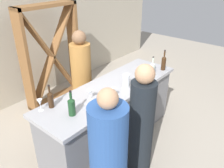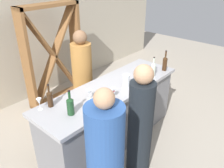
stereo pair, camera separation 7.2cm
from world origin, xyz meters
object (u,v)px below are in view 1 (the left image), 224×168
object	(u,v)px
wine_rack	(52,56)
wine_glass_near_left	(113,91)
wine_bottle_second_right_amber_brown	(164,62)
person_right_guest	(82,82)
person_left_guest	(141,124)
person_center_guest	(108,163)
wine_bottle_second_left_olive_green	(72,106)
wine_bottle_center_clear_pale	(152,68)
water_pitcher	(126,81)
wine_bottle_leftmost_amber_brown	(50,99)
wine_glass_near_center	(90,93)
wine_glass_near_right	(40,103)

from	to	relation	value
wine_rack	wine_glass_near_left	world-z (taller)	wine_rack
wine_bottle_second_right_amber_brown	person_right_guest	distance (m)	1.37
person_left_guest	person_center_guest	size ratio (longest dim) A/B	0.97
person_left_guest	person_right_guest	xyz separation A→B (m)	(0.27, 1.34, 0.04)
wine_bottle_second_left_olive_green	wine_bottle_center_clear_pale	distance (m)	1.53
wine_bottle_second_right_amber_brown	person_center_guest	distance (m)	2.05
water_pitcher	person_left_guest	world-z (taller)	person_left_guest
wine_bottle_leftmost_amber_brown	wine_glass_near_center	distance (m)	0.49
wine_glass_near_right	water_pitcher	xyz separation A→B (m)	(1.13, -0.41, -0.01)
person_left_guest	person_center_guest	xyz separation A→B (m)	(-0.74, -0.10, 0.00)
person_center_guest	wine_glass_near_right	bearing A→B (deg)	-7.29
wine_bottle_second_right_amber_brown	person_right_guest	world-z (taller)	person_right_guest
wine_glass_near_right	wine_glass_near_left	bearing A→B (deg)	-31.74
wine_bottle_second_left_olive_green	person_right_guest	bearing A→B (deg)	41.77
wine_rack	person_left_guest	xyz separation A→B (m)	(-0.40, -2.30, -0.23)
wine_bottle_second_left_olive_green	water_pitcher	distance (m)	0.95
person_center_guest	person_right_guest	world-z (taller)	person_right_guest
person_left_guest	wine_bottle_second_right_amber_brown	bearing A→B (deg)	-93.75
wine_bottle_leftmost_amber_brown	person_center_guest	distance (m)	1.04
wine_rack	wine_glass_near_left	size ratio (longest dim) A/B	12.78
wine_bottle_second_right_amber_brown	wine_glass_near_center	distance (m)	1.47
wine_rack	person_right_guest	xyz separation A→B (m)	(-0.13, -0.95, -0.19)
person_left_guest	person_center_guest	bearing A→B (deg)	75.97
wine_bottle_leftmost_amber_brown	water_pitcher	xyz separation A→B (m)	(1.00, -0.38, -0.02)
wine_bottle_leftmost_amber_brown	wine_glass_near_left	size ratio (longest dim) A/B	2.02
wine_bottle_second_left_olive_green	person_right_guest	distance (m)	1.21
wine_bottle_center_clear_pale	person_left_guest	distance (m)	1.07
wine_bottle_second_left_olive_green	wine_glass_near_right	distance (m)	0.40
wine_glass_near_center	water_pitcher	world-z (taller)	water_pitcher
wine_bottle_leftmost_amber_brown	wine_bottle_center_clear_pale	xyz separation A→B (m)	(1.58, -0.45, 0.00)
wine_bottle_second_left_olive_green	person_center_guest	bearing A→B (deg)	-101.57
wine_bottle_leftmost_amber_brown	person_right_guest	bearing A→B (deg)	26.57
wine_rack	wine_bottle_center_clear_pale	distance (m)	1.94
wine_bottle_second_right_amber_brown	wine_glass_near_right	distance (m)	2.07
wine_bottle_second_left_olive_green	wine_bottle_center_clear_pale	bearing A→B (deg)	-4.95
wine_rack	wine_bottle_leftmost_amber_brown	xyz separation A→B (m)	(-1.06, -1.42, 0.10)
wine_bottle_second_right_amber_brown	wine_glass_near_center	xyz separation A→B (m)	(-1.45, 0.25, -0.03)
wine_glass_near_left	water_pitcher	distance (m)	0.36
wine_bottle_leftmost_amber_brown	water_pitcher	bearing A→B (deg)	-20.53
wine_bottle_leftmost_amber_brown	wine_bottle_second_left_olive_green	size ratio (longest dim) A/B	0.96
wine_glass_near_left	wine_glass_near_center	xyz separation A→B (m)	(-0.22, 0.21, 0.00)
wine_rack	water_pitcher	world-z (taller)	wine_rack
wine_bottle_second_right_amber_brown	wine_bottle_leftmost_amber_brown	bearing A→B (deg)	165.57
wine_glass_near_center	wine_glass_near_left	bearing A→B (deg)	-43.46
person_right_guest	wine_rack	bearing A→B (deg)	-165.61
wine_rack	wine_glass_near_center	size ratio (longest dim) A/B	13.80
wine_bottle_leftmost_amber_brown	wine_bottle_center_clear_pale	size ratio (longest dim) A/B	0.99
wine_rack	wine_glass_near_center	world-z (taller)	wine_rack
wine_glass_near_left	person_center_guest	world-z (taller)	person_center_guest
wine_glass_near_left	person_left_guest	size ratio (longest dim) A/B	0.10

